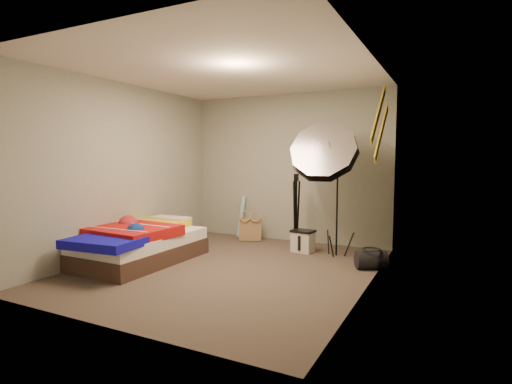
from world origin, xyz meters
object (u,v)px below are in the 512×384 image
Objects in this scene: wrapping_roll at (241,217)px; duffel_bag at (371,260)px; camera_tripod at (296,206)px; camera_case at (303,242)px; photo_umbrella at (324,154)px; tote_bag at (251,230)px; bed at (136,243)px.

duffel_bag is at bearing -23.47° from wrapping_roll.
camera_case is at bearing -34.50° from camera_tripod.
camera_tripod is at bearing -22.13° from wrapping_roll.
photo_umbrella is at bearing 126.17° from duffel_bag.
duffel_bag is at bearing -43.53° from tote_bag.
camera_case is at bearing -23.65° from wrapping_roll.
tote_bag is 0.20× the size of bed.
photo_umbrella is (1.75, -0.72, 1.11)m from wrapping_roll.
camera_tripod is at bearing -38.70° from tote_bag.
wrapping_roll is 0.38× the size of bed.
tote_bag reaches higher than duffel_bag.
photo_umbrella is at bearing -22.47° from wrapping_roll.
tote_bag is 1.24× the size of camera_case.
camera_tripod is at bearing 153.60° from camera_case.
camera_tripod is (1.73, 1.64, 0.42)m from bed.
bed is at bearing 171.54° from duffel_bag.
tote_bag is at bearing 163.47° from camera_tripod.
duffel_bag is 0.20× the size of bed.
camera_tripod is at bearing 43.60° from bed.
wrapping_roll reaches higher than duffel_bag.
tote_bag is at bearing 67.70° from bed.
duffel_bag is (2.19, -0.86, -0.07)m from tote_bag.
tote_bag is at bearing 168.69° from camera_case.
bed is at bearing -132.67° from camera_case.
photo_umbrella is at bearing -23.31° from camera_tripod.
camera_tripod reaches higher than bed.
photo_umbrella is at bearing -9.47° from camera_case.
camera_case reaches higher than duffel_bag.
tote_bag is 2.36m from duffel_bag.
wrapping_roll is at bearing 77.31° from bed.
camera_case is at bearing -41.58° from tote_bag.
wrapping_roll is 0.36× the size of photo_umbrella.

